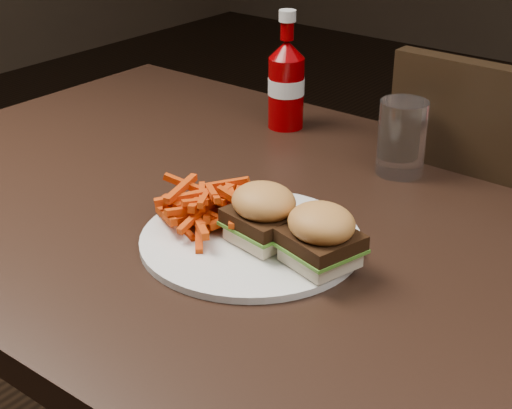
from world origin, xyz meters
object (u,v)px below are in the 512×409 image
Objects in this scene: dining_table at (249,220)px; plate at (251,240)px; ketchup_bottle at (286,93)px; tumbler at (402,138)px.

plate is (0.07, -0.08, 0.03)m from dining_table.
tumbler is at bearing -11.29° from ketchup_bottle.
plate is at bearing -59.46° from ketchup_bottle.
ketchup_bottle is at bearing 117.29° from dining_table.
plate is 0.31m from tumbler.
plate is 2.29× the size of ketchup_bottle.
tumbler is (0.25, -0.05, -0.01)m from ketchup_bottle.
tumbler is (0.10, 0.23, 0.08)m from dining_table.
dining_table is 10.85× the size of tumbler.
ketchup_bottle reaches higher than tumbler.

